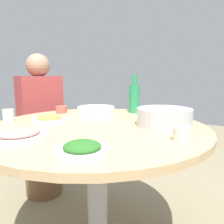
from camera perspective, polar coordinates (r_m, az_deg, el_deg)
The scene contains 12 objects.
round_dining_table at distance 1.21m, azimuth -4.09°, elevation -8.92°, with size 1.20×1.20×0.77m.
rice_bowl at distance 1.18m, azimuth 13.81°, elevation -1.20°, with size 0.29×0.29×0.10m.
soup_bowl at distance 1.47m, azimuth -4.29°, elevation 0.28°, with size 0.28×0.26×0.06m.
dish_tofu_braise at distance 1.29m, azimuth -16.33°, elevation -1.85°, with size 0.20×0.20×0.04m.
dish_greens at distance 0.74m, azimuth -7.98°, elevation -9.84°, with size 0.19×0.19×0.05m.
dish_shrimp at distance 1.00m, azimuth -23.72°, elevation -5.49°, with size 0.24×0.24×0.04m.
green_bottle at distance 1.55m, azimuth 5.98°, elevation 3.82°, with size 0.07×0.07×0.27m.
tea_cup_near at distance 1.59m, azimuth -13.37°, elevation 0.65°, with size 0.08×0.08×0.05m, color #CA5247.
tea_cup_far at distance 1.38m, azimuth -26.01°, elevation -0.88°, with size 0.06×0.06×0.07m, color silver.
tea_cup_side at distance 0.93m, azimuth 18.30°, elevation -5.66°, with size 0.08×0.08×0.06m, color beige.
stool_for_diner_left at distance 2.05m, azimuth -17.85°, elevation -14.16°, with size 0.31×0.31×0.46m, color brown.
diner_left at distance 1.90m, azimuth -18.69°, elevation 1.20°, with size 0.42×0.43×0.76m.
Camera 1 is at (-0.96, -0.62, 1.04)m, focal length 34.13 mm.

